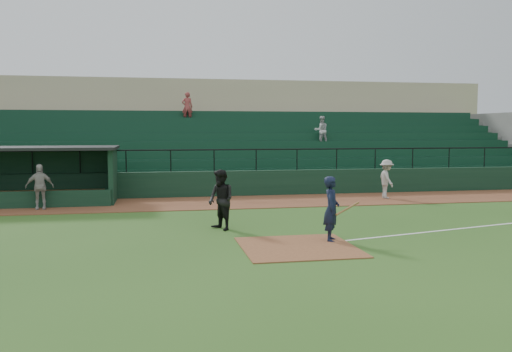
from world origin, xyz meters
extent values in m
plane|color=#2B511A|center=(0.00, 0.00, 0.00)|extent=(90.00, 90.00, 0.00)
cube|color=brown|center=(0.00, 8.00, 0.01)|extent=(40.00, 4.00, 0.03)
cube|color=brown|center=(0.00, -1.00, 0.01)|extent=(3.00, 3.00, 0.03)
cube|color=white|center=(8.00, 1.20, 0.01)|extent=(17.49, 4.44, 0.01)
cube|color=black|center=(0.00, 10.20, 0.60)|extent=(36.00, 0.35, 1.20)
cylinder|color=black|center=(0.00, 10.20, 2.20)|extent=(36.00, 0.06, 0.06)
cube|color=slate|center=(0.00, 15.10, 1.80)|extent=(36.00, 9.00, 3.60)
cube|color=#0E3420|center=(0.00, 14.60, 2.25)|extent=(34.56, 8.00, 4.05)
cube|color=slate|center=(18.00, 15.15, 2.10)|extent=(0.35, 9.50, 4.20)
cube|color=tan|center=(0.00, 21.60, 3.20)|extent=(38.00, 3.00, 6.40)
cube|color=slate|center=(0.00, 19.60, 3.70)|extent=(36.00, 2.00, 0.20)
imported|color=#B1B1B1|center=(5.72, 14.90, 3.08)|extent=(0.81, 0.63, 1.67)
imported|color=#963937|center=(-1.75, 17.90, 4.49)|extent=(0.65, 0.43, 1.78)
cube|color=black|center=(-9.75, 10.40, 1.15)|extent=(8.50, 0.20, 2.30)
cube|color=black|center=(-5.50, 9.10, 1.15)|extent=(0.20, 2.60, 2.30)
cube|color=black|center=(-9.75, 9.10, 2.36)|extent=(8.90, 3.20, 0.12)
cube|color=olive|center=(-9.75, 10.00, 0.25)|extent=(7.65, 0.40, 0.50)
imported|color=black|center=(1.12, -0.39, 0.92)|extent=(0.65, 0.78, 1.84)
cylinder|color=olive|center=(1.52, -0.59, 0.95)|extent=(0.79, 0.34, 0.35)
imported|color=black|center=(-1.71, 1.88, 0.95)|extent=(1.06, 1.15, 1.89)
imported|color=#A19C96|center=(6.57, 7.89, 0.91)|extent=(0.70, 1.16, 1.76)
imported|color=#A19B97|center=(-8.15, 7.34, 0.91)|extent=(1.09, 0.58, 1.77)
camera|label=1|loc=(-3.71, -14.44, 3.13)|focal=37.25mm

